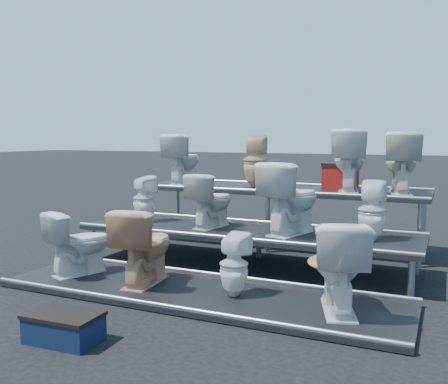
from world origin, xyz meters
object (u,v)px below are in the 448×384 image
at_px(toilet_5, 211,200).
at_px(toilet_4, 144,199).
at_px(toilet_0, 79,242).
at_px(toilet_6, 291,198).
at_px(toilet_2, 234,265).
at_px(step_stool, 64,329).
at_px(toilet_11, 401,163).
at_px(toilet_7, 372,211).
at_px(red_crate, 340,178).
at_px(toilet_10, 348,160).
at_px(toilet_9, 255,161).
at_px(toilet_8, 183,159).
at_px(toilet_3, 338,265).
at_px(toilet_1, 144,245).

bearing_deg(toilet_5, toilet_4, 9.32).
height_order(toilet_0, toilet_6, toilet_6).
xyz_separation_m(toilet_2, step_stool, (-0.85, -1.44, -0.27)).
bearing_deg(toilet_5, toilet_11, -139.69).
bearing_deg(toilet_7, step_stool, 54.08).
bearing_deg(red_crate, toilet_4, -146.67).
relative_size(toilet_5, toilet_10, 0.81).
distance_m(toilet_6, red_crate, 1.52).
distance_m(toilet_2, toilet_9, 2.85).
relative_size(toilet_0, toilet_9, 0.93).
distance_m(toilet_4, toilet_11, 3.47).
xyz_separation_m(toilet_5, toilet_8, (-1.13, 1.30, 0.45)).
xyz_separation_m(toilet_3, toilet_7, (0.10, 1.30, 0.32)).
height_order(toilet_10, red_crate, toilet_10).
height_order(toilet_2, step_stool, toilet_2).
relative_size(toilet_1, toilet_11, 1.00).
distance_m(toilet_1, toilet_8, 2.88).
bearing_deg(toilet_1, toilet_6, -138.80).
height_order(toilet_6, red_crate, toilet_6).
distance_m(toilet_2, toilet_11, 3.04).
distance_m(toilet_2, toilet_5, 1.63).
bearing_deg(toilet_11, toilet_5, 21.37).
distance_m(toilet_4, toilet_7, 3.00).
bearing_deg(toilet_2, toilet_5, -50.10).
distance_m(toilet_0, toilet_6, 2.51).
bearing_deg(red_crate, toilet_9, -170.42).
xyz_separation_m(toilet_5, toilet_11, (2.16, 1.30, 0.46)).
bearing_deg(toilet_4, toilet_1, 146.42).
relative_size(toilet_0, red_crate, 1.59).
xyz_separation_m(toilet_3, toilet_4, (-2.91, 1.30, 0.30)).
distance_m(toilet_8, toilet_11, 3.29).
bearing_deg(toilet_7, toilet_2, 49.15).
height_order(toilet_0, toilet_5, toilet_5).
bearing_deg(toilet_8, toilet_11, 175.88).
distance_m(toilet_0, toilet_5, 1.71).
bearing_deg(toilet_0, toilet_8, -66.80).
relative_size(toilet_0, toilet_1, 0.89).
distance_m(toilet_8, red_crate, 2.49).
relative_size(toilet_0, toilet_8, 0.93).
xyz_separation_m(toilet_10, step_stool, (-1.45, -4.04, -1.19)).
bearing_deg(toilet_9, toilet_1, 71.25).
bearing_deg(toilet_5, toilet_10, -129.33).
xyz_separation_m(toilet_6, toilet_7, (0.93, 0.00, -0.10)).
relative_size(toilet_3, toilet_10, 0.98).
bearing_deg(step_stool, toilet_11, 59.53).
xyz_separation_m(toilet_1, toilet_10, (1.64, 2.60, 0.82)).
bearing_deg(toilet_2, toilet_4, -28.52).
bearing_deg(toilet_8, toilet_1, 106.36).
bearing_deg(toilet_8, toilet_7, 153.24).
xyz_separation_m(toilet_2, red_crate, (0.46, 2.78, 0.65)).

